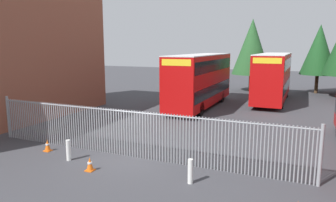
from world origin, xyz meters
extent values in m
plane|color=#3D3D42|center=(0.00, 8.00, 0.00)|extent=(100.00, 100.00, 0.00)
cylinder|color=gray|center=(-8.02, 0.00, 1.10)|extent=(0.06, 0.06, 2.20)
cylinder|color=gray|center=(-7.88, 0.00, 1.10)|extent=(0.06, 0.06, 2.20)
cylinder|color=gray|center=(-7.74, 0.00, 1.10)|extent=(0.06, 0.06, 2.20)
cylinder|color=gray|center=(-7.60, 0.00, 1.10)|extent=(0.06, 0.06, 2.20)
cylinder|color=gray|center=(-7.46, 0.00, 1.10)|extent=(0.06, 0.06, 2.20)
cylinder|color=gray|center=(-7.32, 0.00, 1.10)|extent=(0.06, 0.06, 2.20)
cylinder|color=gray|center=(-7.18, 0.00, 1.10)|extent=(0.06, 0.06, 2.20)
cylinder|color=gray|center=(-7.04, 0.00, 1.10)|extent=(0.06, 0.06, 2.20)
cylinder|color=gray|center=(-6.90, 0.00, 1.10)|extent=(0.06, 0.06, 2.20)
cylinder|color=gray|center=(-6.76, 0.00, 1.10)|extent=(0.06, 0.06, 2.20)
cylinder|color=gray|center=(-6.62, 0.00, 1.10)|extent=(0.06, 0.06, 2.20)
cylinder|color=gray|center=(-6.48, 0.00, 1.10)|extent=(0.06, 0.06, 2.20)
cylinder|color=gray|center=(-6.34, 0.00, 1.10)|extent=(0.06, 0.06, 2.20)
cylinder|color=gray|center=(-6.21, 0.00, 1.10)|extent=(0.06, 0.06, 2.20)
cylinder|color=gray|center=(-6.07, 0.00, 1.10)|extent=(0.06, 0.06, 2.20)
cylinder|color=gray|center=(-5.93, 0.00, 1.10)|extent=(0.06, 0.06, 2.20)
cylinder|color=gray|center=(-5.79, 0.00, 1.10)|extent=(0.06, 0.06, 2.20)
cylinder|color=gray|center=(-5.65, 0.00, 1.10)|extent=(0.06, 0.06, 2.20)
cylinder|color=gray|center=(-5.51, 0.00, 1.10)|extent=(0.06, 0.06, 2.20)
cylinder|color=gray|center=(-5.37, 0.00, 1.10)|extent=(0.06, 0.06, 2.20)
cylinder|color=gray|center=(-5.23, 0.00, 1.10)|extent=(0.06, 0.06, 2.20)
cylinder|color=gray|center=(-5.09, 0.00, 1.10)|extent=(0.06, 0.06, 2.20)
cylinder|color=gray|center=(-4.95, 0.00, 1.10)|extent=(0.06, 0.06, 2.20)
cylinder|color=gray|center=(-4.81, 0.00, 1.10)|extent=(0.06, 0.06, 2.20)
cylinder|color=gray|center=(-4.67, 0.00, 1.10)|extent=(0.06, 0.06, 2.20)
cylinder|color=gray|center=(-4.53, 0.00, 1.10)|extent=(0.06, 0.06, 2.20)
cylinder|color=gray|center=(-4.39, 0.00, 1.10)|extent=(0.06, 0.06, 2.20)
cylinder|color=gray|center=(-4.25, 0.00, 1.10)|extent=(0.06, 0.06, 2.20)
cylinder|color=gray|center=(-4.11, 0.00, 1.10)|extent=(0.06, 0.06, 2.20)
cylinder|color=gray|center=(-3.97, 0.00, 1.10)|extent=(0.06, 0.06, 2.20)
cylinder|color=gray|center=(-3.83, 0.00, 1.10)|extent=(0.06, 0.06, 2.20)
cylinder|color=gray|center=(-3.69, 0.00, 1.10)|extent=(0.06, 0.06, 2.20)
cylinder|color=gray|center=(-3.55, 0.00, 1.10)|extent=(0.06, 0.06, 2.20)
cylinder|color=gray|center=(-3.41, 0.00, 1.10)|extent=(0.06, 0.06, 2.20)
cylinder|color=gray|center=(-3.27, 0.00, 1.10)|extent=(0.06, 0.06, 2.20)
cylinder|color=gray|center=(-3.13, 0.00, 1.10)|extent=(0.06, 0.06, 2.20)
cylinder|color=gray|center=(-2.99, 0.00, 1.10)|extent=(0.06, 0.06, 2.20)
cylinder|color=gray|center=(-2.85, 0.00, 1.10)|extent=(0.06, 0.06, 2.20)
cylinder|color=gray|center=(-2.71, 0.00, 1.10)|extent=(0.06, 0.06, 2.20)
cylinder|color=gray|center=(-2.57, 0.00, 1.10)|extent=(0.06, 0.06, 2.20)
cylinder|color=gray|center=(-2.43, 0.00, 1.10)|extent=(0.06, 0.06, 2.20)
cylinder|color=gray|center=(-2.29, 0.00, 1.10)|extent=(0.06, 0.06, 2.20)
cylinder|color=gray|center=(-2.15, 0.00, 1.10)|extent=(0.06, 0.06, 2.20)
cylinder|color=gray|center=(-2.01, 0.00, 1.10)|extent=(0.06, 0.06, 2.20)
cylinder|color=gray|center=(-1.87, 0.00, 1.10)|extent=(0.06, 0.06, 2.20)
cylinder|color=gray|center=(-1.73, 0.00, 1.10)|extent=(0.06, 0.06, 2.20)
cylinder|color=gray|center=(-1.59, 0.00, 1.10)|extent=(0.06, 0.06, 2.20)
cylinder|color=gray|center=(-1.45, 0.00, 1.10)|extent=(0.06, 0.06, 2.20)
cylinder|color=gray|center=(-1.31, 0.00, 1.10)|extent=(0.06, 0.06, 2.20)
cylinder|color=gray|center=(-1.17, 0.00, 1.10)|extent=(0.06, 0.06, 2.20)
cylinder|color=gray|center=(-1.03, 0.00, 1.10)|extent=(0.06, 0.06, 2.20)
cylinder|color=gray|center=(-0.89, 0.00, 1.10)|extent=(0.06, 0.06, 2.20)
cylinder|color=gray|center=(-0.75, 0.00, 1.10)|extent=(0.06, 0.06, 2.20)
cylinder|color=gray|center=(-0.61, 0.00, 1.10)|extent=(0.06, 0.06, 2.20)
cylinder|color=gray|center=(-0.47, 0.00, 1.10)|extent=(0.06, 0.06, 2.20)
cylinder|color=gray|center=(-0.33, 0.00, 1.10)|extent=(0.06, 0.06, 2.20)
cylinder|color=gray|center=(-0.19, 0.00, 1.10)|extent=(0.06, 0.06, 2.20)
cylinder|color=gray|center=(-0.05, 0.00, 1.10)|extent=(0.06, 0.06, 2.20)
cylinder|color=gray|center=(0.09, 0.00, 1.10)|extent=(0.06, 0.06, 2.20)
cylinder|color=gray|center=(0.23, 0.00, 1.10)|extent=(0.06, 0.06, 2.20)
cylinder|color=gray|center=(0.37, 0.00, 1.10)|extent=(0.06, 0.06, 2.20)
cylinder|color=gray|center=(0.51, 0.00, 1.10)|extent=(0.06, 0.06, 2.20)
cylinder|color=gray|center=(0.65, 0.00, 1.10)|extent=(0.06, 0.06, 2.20)
cylinder|color=gray|center=(0.79, 0.00, 1.10)|extent=(0.06, 0.06, 2.20)
cylinder|color=gray|center=(0.93, 0.00, 1.10)|extent=(0.06, 0.06, 2.20)
cylinder|color=gray|center=(1.07, 0.00, 1.10)|extent=(0.06, 0.06, 2.20)
cylinder|color=gray|center=(1.21, 0.00, 1.10)|extent=(0.06, 0.06, 2.20)
cylinder|color=gray|center=(1.35, 0.00, 1.10)|extent=(0.06, 0.06, 2.20)
cylinder|color=gray|center=(1.49, 0.00, 1.10)|extent=(0.06, 0.06, 2.20)
cylinder|color=gray|center=(1.63, 0.00, 1.10)|extent=(0.06, 0.06, 2.20)
cylinder|color=gray|center=(1.77, 0.00, 1.10)|extent=(0.06, 0.06, 2.20)
cylinder|color=gray|center=(1.91, 0.00, 1.10)|extent=(0.06, 0.06, 2.20)
cylinder|color=gray|center=(2.05, 0.00, 1.10)|extent=(0.06, 0.06, 2.20)
cylinder|color=gray|center=(2.19, 0.00, 1.10)|extent=(0.06, 0.06, 2.20)
cylinder|color=gray|center=(2.33, 0.00, 1.10)|extent=(0.06, 0.06, 2.20)
cylinder|color=gray|center=(2.47, 0.00, 1.10)|extent=(0.06, 0.06, 2.20)
cylinder|color=gray|center=(2.61, 0.00, 1.10)|extent=(0.06, 0.06, 2.20)
cylinder|color=gray|center=(2.75, 0.00, 1.10)|extent=(0.06, 0.06, 2.20)
cylinder|color=gray|center=(2.89, 0.00, 1.10)|extent=(0.06, 0.06, 2.20)
cylinder|color=gray|center=(3.03, 0.00, 1.10)|extent=(0.06, 0.06, 2.20)
cylinder|color=gray|center=(3.17, 0.00, 1.10)|extent=(0.06, 0.06, 2.20)
cylinder|color=gray|center=(3.31, 0.00, 1.10)|extent=(0.06, 0.06, 2.20)
cylinder|color=gray|center=(3.45, 0.00, 1.10)|extent=(0.06, 0.06, 2.20)
cylinder|color=gray|center=(3.59, 0.00, 1.10)|extent=(0.06, 0.06, 2.20)
cylinder|color=gray|center=(3.73, 0.00, 1.10)|extent=(0.06, 0.06, 2.20)
cylinder|color=gray|center=(3.86, 0.00, 1.10)|extent=(0.06, 0.06, 2.20)
cylinder|color=gray|center=(4.00, 0.00, 1.10)|extent=(0.06, 0.06, 2.20)
cylinder|color=gray|center=(4.14, 0.00, 1.10)|extent=(0.06, 0.06, 2.20)
cylinder|color=gray|center=(4.28, 0.00, 1.10)|extent=(0.06, 0.06, 2.20)
cylinder|color=gray|center=(4.42, 0.00, 1.10)|extent=(0.06, 0.06, 2.20)
cylinder|color=gray|center=(4.56, 0.00, 1.10)|extent=(0.06, 0.06, 2.20)
cylinder|color=gray|center=(4.70, 0.00, 1.10)|extent=(0.06, 0.06, 2.20)
cylinder|color=gray|center=(4.84, 0.00, 1.10)|extent=(0.06, 0.06, 2.20)
cylinder|color=gray|center=(4.98, 0.00, 1.10)|extent=(0.06, 0.06, 2.20)
cylinder|color=gray|center=(5.12, 0.00, 1.10)|extent=(0.06, 0.06, 2.20)
cylinder|color=gray|center=(5.26, 0.00, 1.10)|extent=(0.06, 0.06, 2.20)
cylinder|color=gray|center=(5.40, 0.00, 1.10)|extent=(0.06, 0.06, 2.20)
cylinder|color=gray|center=(5.54, 0.00, 1.10)|extent=(0.06, 0.06, 2.20)
cylinder|color=gray|center=(5.68, 0.00, 1.10)|extent=(0.06, 0.06, 2.20)
cylinder|color=gray|center=(5.82, 0.00, 1.10)|extent=(0.06, 0.06, 2.20)
cylinder|color=gray|center=(5.96, 0.00, 1.10)|extent=(0.06, 0.06, 2.20)
cylinder|color=gray|center=(6.10, 0.00, 1.10)|extent=(0.06, 0.06, 2.20)
cylinder|color=gray|center=(6.24, 0.00, 1.10)|extent=(0.06, 0.06, 2.20)
cylinder|color=gray|center=(6.38, 0.00, 1.10)|extent=(0.06, 0.06, 2.20)
cylinder|color=gray|center=(6.52, 0.00, 1.10)|extent=(0.06, 0.06, 2.20)
cylinder|color=gray|center=(6.66, 0.00, 1.10)|extent=(0.06, 0.06, 2.20)
cylinder|color=gray|center=(6.80, 0.00, 1.10)|extent=(0.06, 0.06, 2.20)
cylinder|color=gray|center=(6.94, 0.00, 1.10)|extent=(0.06, 0.06, 2.20)
cylinder|color=gray|center=(7.08, 0.00, 1.10)|extent=(0.06, 0.06, 2.20)
cylinder|color=gray|center=(7.22, 0.00, 1.10)|extent=(0.06, 0.06, 2.20)
cylinder|color=gray|center=(7.36, 0.00, 1.10)|extent=(0.06, 0.06, 2.20)
cylinder|color=gray|center=(7.50, 0.00, 1.10)|extent=(0.06, 0.06, 2.20)
cylinder|color=gray|center=(7.64, 0.00, 1.10)|extent=(0.06, 0.06, 2.20)
cylinder|color=gray|center=(7.78, 0.00, 1.10)|extent=(0.06, 0.06, 2.20)
cylinder|color=gray|center=(-0.12, 0.00, 2.12)|extent=(15.80, 0.07, 0.07)
cylinder|color=gray|center=(-8.02, 0.00, 1.18)|extent=(0.14, 0.14, 2.35)
cylinder|color=gray|center=(7.78, 0.00, 1.18)|extent=(0.14, 0.14, 2.35)
cube|color=#B70C0C|center=(-0.95, 12.93, 2.35)|extent=(2.50, 10.80, 4.00)
cube|color=black|center=(-0.95, 12.93, 1.55)|extent=(2.54, 10.37, 0.90)
cube|color=black|center=(-0.95, 12.93, 3.55)|extent=(2.54, 10.37, 0.90)
cube|color=yellow|center=(-0.95, 7.58, 4.00)|extent=(2.12, 0.12, 0.44)
cube|color=silver|center=(-0.95, 12.93, 4.38)|extent=(2.50, 10.80, 0.08)
cylinder|color=black|center=(-2.05, 9.59, 0.52)|extent=(0.30, 1.04, 1.04)
cylinder|color=black|center=(0.15, 9.59, 0.52)|extent=(0.30, 1.04, 1.04)
cylinder|color=black|center=(-2.05, 15.90, 0.52)|extent=(0.30, 1.04, 1.04)
cylinder|color=black|center=(0.15, 15.90, 0.52)|extent=(0.30, 1.04, 1.04)
cube|color=#B70C0C|center=(4.34, 18.28, 2.35)|extent=(2.50, 10.80, 4.00)
cube|color=black|center=(4.34, 18.28, 1.55)|extent=(2.54, 10.37, 0.90)
cube|color=black|center=(4.34, 18.28, 3.55)|extent=(2.54, 10.37, 0.90)
cube|color=yellow|center=(4.34, 12.93, 4.00)|extent=(2.12, 0.12, 0.44)
cube|color=silver|center=(4.34, 18.28, 4.38)|extent=(2.50, 10.80, 0.08)
cylinder|color=black|center=(3.24, 14.93, 0.52)|extent=(0.30, 1.04, 1.04)
cylinder|color=black|center=(5.44, 14.93, 0.52)|extent=(0.30, 1.04, 1.04)
cylinder|color=black|center=(3.24, 21.25, 0.52)|extent=(0.30, 1.04, 1.04)
cylinder|color=black|center=(5.44, 21.25, 0.52)|extent=(0.30, 1.04, 1.04)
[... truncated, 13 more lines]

